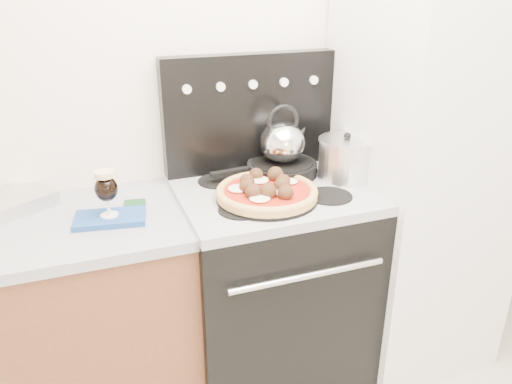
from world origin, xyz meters
name	(u,v)px	position (x,y,z in m)	size (l,w,h in m)	color
room_shell	(389,201)	(0.00, 0.29, 1.25)	(3.52, 3.01, 2.52)	beige
stove_body	(271,288)	(0.08, 1.18, 0.44)	(0.76, 0.65, 0.88)	black
cooktop	(272,193)	(0.08, 1.18, 0.90)	(0.76, 0.65, 0.04)	#ADADB2
backguard	(249,113)	(0.08, 1.45, 1.17)	(0.76, 0.08, 0.50)	black
fridge	(421,163)	(0.78, 1.15, 0.95)	(0.64, 0.68, 1.90)	silver
foil_sheet	(13,202)	(-0.90, 1.37, 0.93)	(0.27, 0.20, 0.05)	white
oven_mitt	(110,218)	(-0.56, 1.14, 0.91)	(0.25, 0.14, 0.02)	#1E458E
beer_glass	(107,193)	(-0.56, 1.14, 1.01)	(0.08, 0.08, 0.17)	black
pizza_pan	(267,198)	(0.02, 1.08, 0.93)	(0.39, 0.39, 0.01)	black
pizza	(267,190)	(0.02, 1.08, 0.96)	(0.39, 0.39, 0.06)	#EF9A51
skillet	(282,169)	(0.18, 1.31, 0.95)	(0.30, 0.30, 0.05)	black
tea_kettle	(283,139)	(0.18, 1.31, 1.08)	(0.19, 0.19, 0.21)	silver
stock_pot	(346,160)	(0.41, 1.18, 1.00)	(0.23, 0.23, 0.17)	silver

